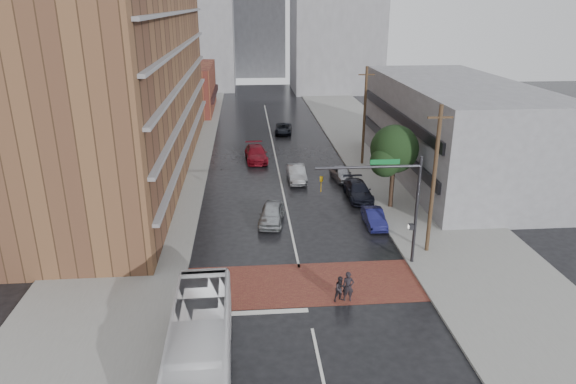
{
  "coord_description": "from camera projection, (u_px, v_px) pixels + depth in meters",
  "views": [
    {
      "loc": [
        -3.1,
        -26.19,
        15.81
      ],
      "look_at": [
        -0.34,
        6.98,
        3.5
      ],
      "focal_mm": 32.0,
      "sensor_mm": 36.0,
      "label": 1
    }
  ],
  "objects": [
    {
      "name": "utility_pole_near",
      "position": [
        434.0,
        180.0,
        32.84
      ],
      "size": [
        1.6,
        0.26,
        10.0
      ],
      "color": "#473321",
      "rests_on": "ground"
    },
    {
      "name": "car_travel_c",
      "position": [
        256.0,
        154.0,
        54.36
      ],
      "size": [
        2.53,
        5.49,
        1.55
      ],
      "primitive_type": "imported",
      "rotation": [
        0.0,
        0.0,
        0.07
      ],
      "color": "maroon",
      "rests_on": "ground"
    },
    {
      "name": "storefront_west",
      "position": [
        187.0,
        88.0,
        78.53
      ],
      "size": [
        8.0,
        16.0,
        7.0
      ],
      "primitive_type": "cube",
      "color": "brown",
      "rests_on": "ground"
    },
    {
      "name": "signal_mast",
      "position": [
        395.0,
        196.0,
        31.35
      ],
      "size": [
        6.5,
        0.3,
        7.2
      ],
      "color": "#2D2D33",
      "rests_on": "ground"
    },
    {
      "name": "car_travel_a",
      "position": [
        272.0,
        214.0,
        38.96
      ],
      "size": [
        2.41,
        4.57,
        1.48
      ],
      "primitive_type": "imported",
      "rotation": [
        0.0,
        0.0,
        -0.16
      ],
      "color": "#A7ACAF",
      "rests_on": "ground"
    },
    {
      "name": "sidewalk_west",
      "position": [
        165.0,
        166.0,
        52.65
      ],
      "size": [
        9.0,
        90.0,
        0.15
      ],
      "primitive_type": "cube",
      "color": "gray",
      "rests_on": "ground"
    },
    {
      "name": "suv_travel",
      "position": [
        283.0,
        129.0,
        65.81
      ],
      "size": [
        2.55,
        4.68,
        1.24
      ],
      "primitive_type": "imported",
      "rotation": [
        0.0,
        0.0,
        -0.11
      ],
      "color": "black",
      "rests_on": "ground"
    },
    {
      "name": "crosswalk",
      "position": [
        303.0,
        284.0,
        30.67
      ],
      "size": [
        14.0,
        5.0,
        0.02
      ],
      "primitive_type": "cube",
      "color": "brown",
      "rests_on": "ground"
    },
    {
      "name": "pedestrian_a",
      "position": [
        348.0,
        287.0,
        28.68
      ],
      "size": [
        0.69,
        0.49,
        1.78
      ],
      "primitive_type": "imported",
      "rotation": [
        0.0,
        0.0,
        -0.1
      ],
      "color": "black",
      "rests_on": "ground"
    },
    {
      "name": "car_parked_mid",
      "position": [
        358.0,
        191.0,
        43.88
      ],
      "size": [
        2.04,
        4.88,
        1.41
      ],
      "primitive_type": "imported",
      "rotation": [
        0.0,
        0.0,
        0.01
      ],
      "color": "black",
      "rests_on": "ground"
    },
    {
      "name": "transit_bus",
      "position": [
        199.0,
        354.0,
        22.13
      ],
      "size": [
        2.78,
        11.21,
        3.11
      ],
      "primitive_type": "imported",
      "rotation": [
        0.0,
        0.0,
        0.02
      ],
      "color": "silver",
      "rests_on": "ground"
    },
    {
      "name": "ground",
      "position": [
        304.0,
        288.0,
        30.2
      ],
      "size": [
        160.0,
        160.0,
        0.0
      ],
      "primitive_type": "plane",
      "color": "black",
      "rests_on": "ground"
    },
    {
      "name": "utility_pole_far",
      "position": [
        364.0,
        116.0,
        51.54
      ],
      "size": [
        1.6,
        0.26,
        10.0
      ],
      "color": "#473321",
      "rests_on": "ground"
    },
    {
      "name": "sidewalk_east",
      "position": [
        385.0,
        160.0,
        54.44
      ],
      "size": [
        9.0,
        90.0,
        0.15
      ],
      "primitive_type": "cube",
      "color": "gray",
      "rests_on": "ground"
    },
    {
      "name": "distant_tower_center",
      "position": [
        257.0,
        21.0,
        114.83
      ],
      "size": [
        12.0,
        10.0,
        24.0
      ],
      "primitive_type": "cube",
      "color": "gray",
      "rests_on": "ground"
    },
    {
      "name": "distant_tower_west",
      "position": [
        184.0,
        1.0,
        96.46
      ],
      "size": [
        18.0,
        16.0,
        32.0
      ],
      "primitive_type": "cube",
      "color": "gray",
      "rests_on": "ground"
    },
    {
      "name": "apartment_block",
      "position": [
        123.0,
        24.0,
        46.69
      ],
      "size": [
        10.0,
        44.0,
        28.0
      ],
      "primitive_type": "cube",
      "color": "brown",
      "rests_on": "ground"
    },
    {
      "name": "building_east",
      "position": [
        453.0,
        130.0,
        48.62
      ],
      "size": [
        11.0,
        26.0,
        9.0
      ],
      "primitive_type": "cube",
      "color": "gray",
      "rests_on": "ground"
    },
    {
      "name": "car_parked_far",
      "position": [
        342.0,
        174.0,
        48.37
      ],
      "size": [
        2.1,
        4.06,
        1.32
      ],
      "primitive_type": "imported",
      "rotation": [
        0.0,
        0.0,
        0.14
      ],
      "color": "#96979D",
      "rests_on": "ground"
    },
    {
      "name": "street_tree",
      "position": [
        394.0,
        152.0,
        40.47
      ],
      "size": [
        4.2,
        4.1,
        6.9
      ],
      "color": "#332319",
      "rests_on": "ground"
    },
    {
      "name": "pedestrian_b",
      "position": [
        341.0,
        289.0,
        28.69
      ],
      "size": [
        0.89,
        0.79,
        1.53
      ],
      "primitive_type": "imported",
      "rotation": [
        0.0,
        0.0,
        0.33
      ],
      "color": "black",
      "rests_on": "ground"
    },
    {
      "name": "car_parked_near",
      "position": [
        374.0,
        218.0,
        38.52
      ],
      "size": [
        1.36,
        3.79,
        1.24
      ],
      "primitive_type": "imported",
      "rotation": [
        0.0,
        0.0,
        -0.01
      ],
      "color": "#15164A",
      "rests_on": "ground"
    },
    {
      "name": "car_travel_b",
      "position": [
        296.0,
        174.0,
        48.12
      ],
      "size": [
        1.64,
        4.55,
        1.49
      ],
      "primitive_type": "imported",
      "rotation": [
        0.0,
        0.0,
        0.01
      ],
      "color": "#969A9D",
      "rests_on": "ground"
    }
  ]
}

